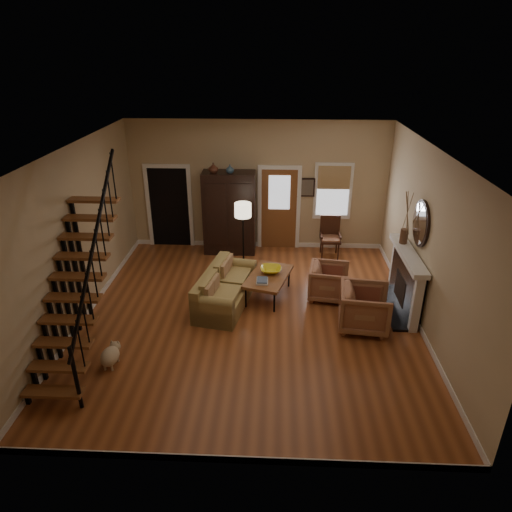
{
  "coord_description": "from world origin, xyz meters",
  "views": [
    {
      "loc": [
        0.48,
        -7.69,
        4.94
      ],
      "look_at": [
        0.1,
        0.4,
        1.15
      ],
      "focal_mm": 32.0,
      "sensor_mm": 36.0,
      "label": 1
    }
  ],
  "objects_px": {
    "sofa": "(226,288)",
    "side_chair": "(330,238)",
    "armoire": "(229,213)",
    "coffee_table": "(268,286)",
    "armchair_left": "(365,308)",
    "armchair_right": "(329,282)",
    "floor_lamp": "(243,238)"
  },
  "relations": [
    {
      "from": "sofa",
      "to": "side_chair",
      "type": "bearing_deg",
      "value": 57.02
    },
    {
      "from": "armoire",
      "to": "floor_lamp",
      "type": "distance_m",
      "value": 1.18
    },
    {
      "from": "sofa",
      "to": "side_chair",
      "type": "xyz_separation_m",
      "value": [
        2.38,
        2.46,
        0.15
      ]
    },
    {
      "from": "sofa",
      "to": "coffee_table",
      "type": "bearing_deg",
      "value": 32.97
    },
    {
      "from": "sofa",
      "to": "armchair_right",
      "type": "distance_m",
      "value": 2.18
    },
    {
      "from": "sofa",
      "to": "armchair_right",
      "type": "xyz_separation_m",
      "value": [
        2.15,
        0.36,
        0.01
      ]
    },
    {
      "from": "armoire",
      "to": "floor_lamp",
      "type": "bearing_deg",
      "value": -68.53
    },
    {
      "from": "coffee_table",
      "to": "floor_lamp",
      "type": "relative_size",
      "value": 0.78
    },
    {
      "from": "armchair_left",
      "to": "armchair_right",
      "type": "height_order",
      "value": "armchair_left"
    },
    {
      "from": "side_chair",
      "to": "floor_lamp",
      "type": "bearing_deg",
      "value": -157.5
    },
    {
      "from": "coffee_table",
      "to": "armchair_right",
      "type": "height_order",
      "value": "armchair_right"
    },
    {
      "from": "armoire",
      "to": "coffee_table",
      "type": "xyz_separation_m",
      "value": [
        1.04,
        -2.31,
        -0.8
      ]
    },
    {
      "from": "sofa",
      "to": "side_chair",
      "type": "height_order",
      "value": "side_chair"
    },
    {
      "from": "armchair_right",
      "to": "side_chair",
      "type": "bearing_deg",
      "value": 2.47
    },
    {
      "from": "armchair_right",
      "to": "side_chair",
      "type": "relative_size",
      "value": 0.8
    },
    {
      "from": "armoire",
      "to": "coffee_table",
      "type": "bearing_deg",
      "value": -65.75
    },
    {
      "from": "armoire",
      "to": "side_chair",
      "type": "xyz_separation_m",
      "value": [
        2.55,
        -0.2,
        -0.54
      ]
    },
    {
      "from": "armchair_right",
      "to": "armoire",
      "type": "bearing_deg",
      "value": 53.91
    },
    {
      "from": "armchair_right",
      "to": "side_chair",
      "type": "height_order",
      "value": "side_chair"
    },
    {
      "from": "armchair_right",
      "to": "side_chair",
      "type": "xyz_separation_m",
      "value": [
        0.23,
        2.1,
        0.14
      ]
    },
    {
      "from": "armchair_right",
      "to": "armchair_left",
      "type": "bearing_deg",
      "value": -144.94
    },
    {
      "from": "coffee_table",
      "to": "side_chair",
      "type": "height_order",
      "value": "side_chair"
    },
    {
      "from": "side_chair",
      "to": "sofa",
      "type": "bearing_deg",
      "value": -134.03
    },
    {
      "from": "sofa",
      "to": "coffee_table",
      "type": "relative_size",
      "value": 1.49
    },
    {
      "from": "armoire",
      "to": "coffee_table",
      "type": "height_order",
      "value": "armoire"
    },
    {
      "from": "armchair_left",
      "to": "sofa",
      "type": "bearing_deg",
      "value": 81.28
    },
    {
      "from": "armoire",
      "to": "side_chair",
      "type": "bearing_deg",
      "value": -4.48
    },
    {
      "from": "armoire",
      "to": "sofa",
      "type": "bearing_deg",
      "value": -86.29
    },
    {
      "from": "armchair_left",
      "to": "side_chair",
      "type": "relative_size",
      "value": 0.91
    },
    {
      "from": "armchair_right",
      "to": "sofa",
      "type": "bearing_deg",
      "value": 108.11
    },
    {
      "from": "armoire",
      "to": "floor_lamp",
      "type": "relative_size",
      "value": 1.26
    },
    {
      "from": "armoire",
      "to": "floor_lamp",
      "type": "xyz_separation_m",
      "value": [
        0.42,
        -1.08,
        -0.21
      ]
    }
  ]
}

